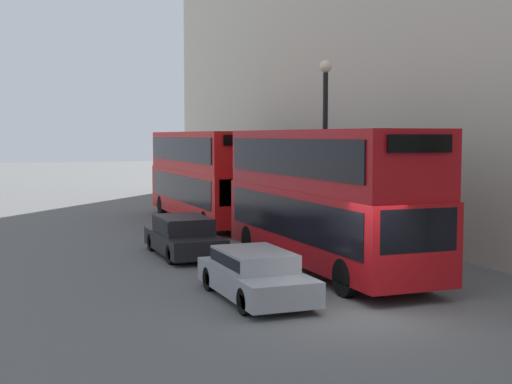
# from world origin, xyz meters

# --- Properties ---
(ground_plane) EXTENTS (200.00, 200.00, 0.00)m
(ground_plane) POSITION_xyz_m (0.00, 0.00, 0.00)
(ground_plane) COLOR #5B5B5B
(bus_leading) EXTENTS (2.59, 10.32, 4.32)m
(bus_leading) POSITION_xyz_m (1.60, 5.24, 2.38)
(bus_leading) COLOR #A80F14
(bus_leading) RESTS_ON ground
(bus_second_in_queue) EXTENTS (2.59, 11.35, 4.32)m
(bus_second_in_queue) POSITION_xyz_m (1.60, 18.12, 2.39)
(bus_second_in_queue) COLOR red
(bus_second_in_queue) RESTS_ON ground
(car_dark_sedan) EXTENTS (1.79, 4.36, 1.24)m
(car_dark_sedan) POSITION_xyz_m (-1.80, 2.28, 0.67)
(car_dark_sedan) COLOR gray
(car_dark_sedan) RESTS_ON ground
(car_hatchback) EXTENTS (1.84, 4.49, 1.36)m
(car_hatchback) POSITION_xyz_m (-1.80, 9.29, 0.72)
(car_hatchback) COLOR black
(car_hatchback) RESTS_ON ground
(street_lamp) EXTENTS (0.44, 0.44, 6.83)m
(street_lamp) POSITION_xyz_m (3.33, 8.74, 4.19)
(street_lamp) COLOR black
(street_lamp) RESTS_ON ground
(pedestrian) EXTENTS (0.36, 0.36, 1.58)m
(pedestrian) POSITION_xyz_m (4.22, 10.57, 0.72)
(pedestrian) COLOR #26262D
(pedestrian) RESTS_ON ground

